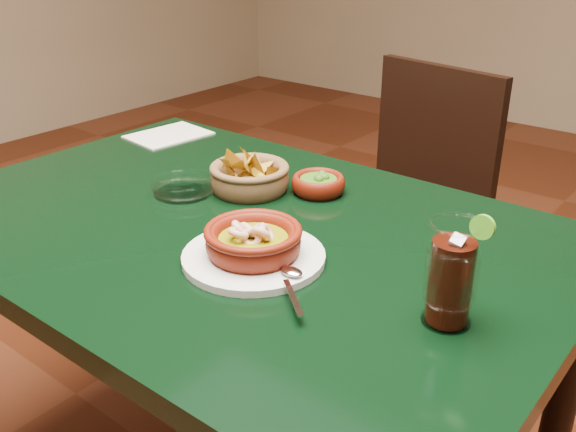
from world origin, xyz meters
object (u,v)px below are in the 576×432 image
Objects in this scene: cola_drink at (451,275)px; chip_basket at (250,177)px; dining_chair at (402,217)px; shrimp_plate at (253,244)px; dining_table at (237,269)px.

chip_basket is at bearing 160.68° from cola_drink.
dining_chair is 4.67× the size of chip_basket.
shrimp_plate is 1.52× the size of chip_basket.
dining_chair reaches higher than chip_basket.
shrimp_plate is at bearing -79.19° from dining_chair.
dining_table is 7.04× the size of cola_drink.
dining_table is 0.72m from dining_chair.
dining_chair is at bearing 92.34° from dining_table.
dining_table is 0.20m from shrimp_plate.
shrimp_plate is (0.15, -0.79, 0.28)m from dining_chair.
chip_basket is (-0.08, 0.13, 0.13)m from dining_table.
cola_drink is at bearing 6.07° from shrimp_plate.
chip_basket is at bearing 121.39° from dining_table.
dining_table is 0.20m from chip_basket.
chip_basket is 1.13× the size of cola_drink.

